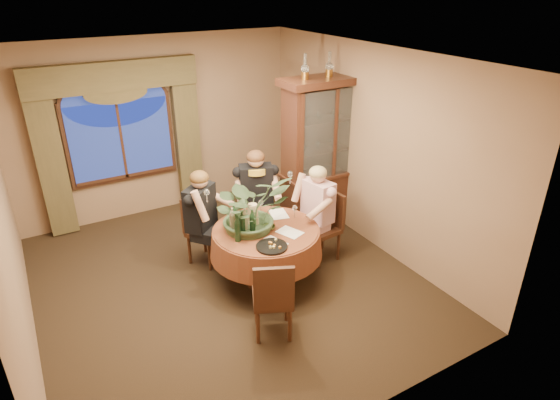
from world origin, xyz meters
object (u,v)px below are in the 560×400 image
china_cabinet (325,154)px  wine_bottle_2 (232,220)px  oil_lamp_right (353,62)px  wine_bottle_3 (234,216)px  person_back (201,220)px  centerpiece_plant (250,182)px  chair_back_right (257,214)px  olive_bowl (269,227)px  chair_back (206,230)px  wine_bottle_5 (252,222)px  stoneware_vase (253,215)px  person_pink (318,213)px  wine_bottle_0 (237,229)px  oil_lamp_center (330,64)px  dining_table (266,255)px  oil_lamp_left (305,67)px  wine_bottle_4 (245,221)px  person_scarf (256,198)px  wine_bottle_1 (242,225)px  chair_right (322,228)px  chair_front_left (272,296)px

china_cabinet → wine_bottle_2: size_ratio=6.98×
oil_lamp_right → wine_bottle_3: (-2.26, -0.72, -1.56)m
china_cabinet → oil_lamp_right: oil_lamp_right is taller
person_back → centerpiece_plant: bearing=88.1°
chair_back_right → olive_bowl: 0.99m
chair_back → wine_bottle_5: 0.98m
china_cabinet → wine_bottle_3: 2.00m
wine_bottle_3 → stoneware_vase: bearing=-14.9°
stoneware_vase → wine_bottle_3: wine_bottle_3 is taller
oil_lamp_right → person_pink: (-1.06, -0.79, -1.79)m
wine_bottle_0 → wine_bottle_2: size_ratio=1.00×
oil_lamp_center → person_back: oil_lamp_center is taller
dining_table → wine_bottle_3: wine_bottle_3 is taller
oil_lamp_left → chair_back: oil_lamp_left is taller
person_pink → wine_bottle_4: (-1.13, -0.11, 0.23)m
oil_lamp_center → china_cabinet: bearing=180.0°
chair_back_right → centerpiece_plant: bearing=78.4°
chair_back_right → wine_bottle_0: size_ratio=2.91×
person_back → wine_bottle_0: size_ratio=4.24×
china_cabinet → person_back: (-2.10, -0.22, -0.45)m
oil_lamp_left → person_scarf: bearing=-177.6°
oil_lamp_center → olive_bowl: bearing=-147.6°
oil_lamp_left → chair_back_right: oil_lamp_left is taller
wine_bottle_0 → wine_bottle_5: same height
person_scarf → wine_bottle_1: bearing=74.7°
person_pink → centerpiece_plant: centerpiece_plant is taller
oil_lamp_left → person_back: 2.47m
wine_bottle_0 → wine_bottle_4: size_ratio=1.00×
oil_lamp_right → wine_bottle_4: bearing=-157.8°
dining_table → olive_bowl: bearing=-28.7°
oil_lamp_left → china_cabinet: bearing=0.0°
chair_right → chair_front_left: (-1.31, -0.98, 0.00)m
oil_lamp_right → chair_back: 3.14m
wine_bottle_1 → wine_bottle_3: (0.01, 0.24, 0.00)m
chair_right → person_scarf: bearing=29.7°
oil_lamp_right → wine_bottle_1: size_ratio=1.03×
dining_table → oil_lamp_center: oil_lamp_center is taller
chair_right → centerpiece_plant: (-1.04, 0.05, 0.88)m
chair_back → oil_lamp_left: bearing=153.3°
oil_lamp_center → olive_bowl: (-1.50, -0.95, -1.70)m
centerpiece_plant → wine_bottle_2: bearing=-178.9°
oil_lamp_center → person_pink: bearing=-130.0°
wine_bottle_0 → wine_bottle_2: 0.21m
stoneware_vase → wine_bottle_1: (-0.23, -0.18, 0.02)m
centerpiece_plant → chair_back: bearing=117.4°
wine_bottle_3 → wine_bottle_0: bearing=-107.8°
chair_front_left → person_pink: bearing=63.8°
china_cabinet → wine_bottle_2: bearing=-157.3°
wine_bottle_0 → wine_bottle_5: size_ratio=1.00×
china_cabinet → oil_lamp_center: (0.00, 0.00, 1.32)m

